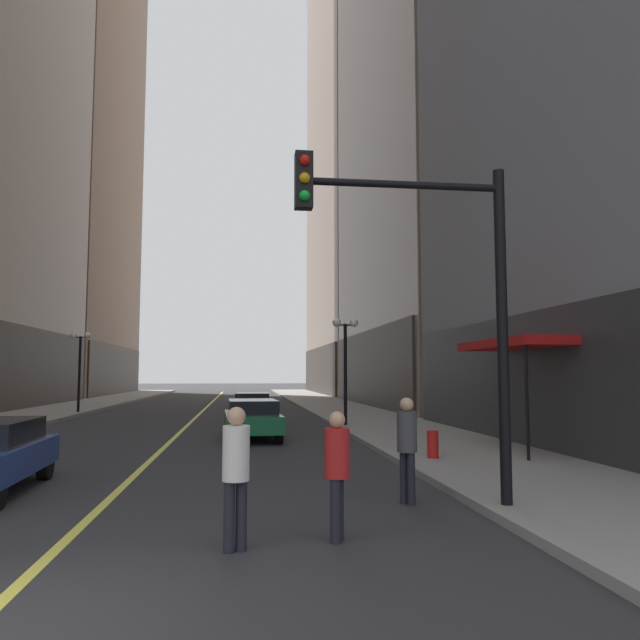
{
  "coord_description": "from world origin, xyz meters",
  "views": [
    {
      "loc": [
        2.27,
        -5.38,
        2.19
      ],
      "look_at": [
        7.26,
        33.8,
        5.66
      ],
      "focal_mm": 34.37,
      "sensor_mm": 36.0,
      "label": 1
    }
  ],
  "objects_px": {
    "pedestrian_in_white_shirt": "(236,466)",
    "traffic_light_near_right": "(438,275)",
    "street_lamp_left_far": "(80,354)",
    "car_green": "(252,418)",
    "fire_hydrant_right": "(433,447)",
    "street_lamp_right_mid": "(345,347)",
    "car_yellow": "(253,406)",
    "pedestrian_with_orange_bag": "(407,441)",
    "pedestrian_in_red_jacket": "(337,465)"
  },
  "relations": [
    {
      "from": "car_green",
      "to": "street_lamp_left_far",
      "type": "xyz_separation_m",
      "value": [
        -9.03,
        13.58,
        2.54
      ]
    },
    {
      "from": "car_green",
      "to": "street_lamp_left_far",
      "type": "height_order",
      "value": "street_lamp_left_far"
    },
    {
      "from": "car_yellow",
      "to": "pedestrian_in_white_shirt",
      "type": "xyz_separation_m",
      "value": [
        -0.58,
        -20.71,
        0.32
      ]
    },
    {
      "from": "pedestrian_in_white_shirt",
      "to": "traffic_light_near_right",
      "type": "bearing_deg",
      "value": 25.21
    },
    {
      "from": "car_yellow",
      "to": "street_lamp_left_far",
      "type": "height_order",
      "value": "street_lamp_left_far"
    },
    {
      "from": "pedestrian_with_orange_bag",
      "to": "street_lamp_left_far",
      "type": "distance_m",
      "value": 26.79
    },
    {
      "from": "car_green",
      "to": "pedestrian_in_white_shirt",
      "type": "bearing_deg",
      "value": -91.86
    },
    {
      "from": "pedestrian_in_red_jacket",
      "to": "pedestrian_with_orange_bag",
      "type": "height_order",
      "value": "pedestrian_with_orange_bag"
    },
    {
      "from": "pedestrian_in_white_shirt",
      "to": "fire_hydrant_right",
      "type": "relative_size",
      "value": 2.21
    },
    {
      "from": "traffic_light_near_right",
      "to": "pedestrian_in_white_shirt",
      "type": "bearing_deg",
      "value": -154.79
    },
    {
      "from": "car_green",
      "to": "pedestrian_in_white_shirt",
      "type": "height_order",
      "value": "pedestrian_in_white_shirt"
    },
    {
      "from": "pedestrian_in_red_jacket",
      "to": "street_lamp_right_mid",
      "type": "height_order",
      "value": "street_lamp_right_mid"
    },
    {
      "from": "car_yellow",
      "to": "street_lamp_left_far",
      "type": "xyz_separation_m",
      "value": [
        -9.19,
        5.81,
        2.54
      ]
    },
    {
      "from": "fire_hydrant_right",
      "to": "pedestrian_in_white_shirt",
      "type": "bearing_deg",
      "value": -124.62
    },
    {
      "from": "pedestrian_in_white_shirt",
      "to": "fire_hydrant_right",
      "type": "height_order",
      "value": "pedestrian_in_white_shirt"
    },
    {
      "from": "pedestrian_in_red_jacket",
      "to": "pedestrian_in_white_shirt",
      "type": "distance_m",
      "value": 1.36
    },
    {
      "from": "car_yellow",
      "to": "car_green",
      "type": "bearing_deg",
      "value": -91.17
    },
    {
      "from": "pedestrian_with_orange_bag",
      "to": "pedestrian_in_white_shirt",
      "type": "bearing_deg",
      "value": -139.77
    },
    {
      "from": "traffic_light_near_right",
      "to": "car_green",
      "type": "bearing_deg",
      "value": 103.35
    },
    {
      "from": "traffic_light_near_right",
      "to": "street_lamp_right_mid",
      "type": "xyz_separation_m",
      "value": [
        1.05,
        15.05,
        -0.49
      ]
    },
    {
      "from": "pedestrian_in_red_jacket",
      "to": "car_yellow",
      "type": "bearing_deg",
      "value": 92.09
    },
    {
      "from": "car_green",
      "to": "street_lamp_left_far",
      "type": "relative_size",
      "value": 0.97
    },
    {
      "from": "pedestrian_in_red_jacket",
      "to": "street_lamp_right_mid",
      "type": "xyz_separation_m",
      "value": [
        2.87,
        16.23,
        2.28
      ]
    },
    {
      "from": "pedestrian_in_red_jacket",
      "to": "traffic_light_near_right",
      "type": "bearing_deg",
      "value": 33.02
    },
    {
      "from": "street_lamp_left_far",
      "to": "pedestrian_with_orange_bag",
      "type": "bearing_deg",
      "value": -64.56
    },
    {
      "from": "car_yellow",
      "to": "traffic_light_near_right",
      "type": "xyz_separation_m",
      "value": [
        2.56,
        -19.23,
        3.02
      ]
    },
    {
      "from": "car_yellow",
      "to": "street_lamp_right_mid",
      "type": "xyz_separation_m",
      "value": [
        3.61,
        -4.18,
        2.54
      ]
    },
    {
      "from": "pedestrian_with_orange_bag",
      "to": "street_lamp_right_mid",
      "type": "distance_m",
      "value": 14.34
    },
    {
      "from": "street_lamp_right_mid",
      "to": "pedestrian_with_orange_bag",
      "type": "bearing_deg",
      "value": -95.4
    },
    {
      "from": "street_lamp_left_far",
      "to": "street_lamp_right_mid",
      "type": "relative_size",
      "value": 1.0
    },
    {
      "from": "pedestrian_in_white_shirt",
      "to": "street_lamp_left_far",
      "type": "height_order",
      "value": "street_lamp_left_far"
    },
    {
      "from": "pedestrian_in_red_jacket",
      "to": "pedestrian_in_white_shirt",
      "type": "xyz_separation_m",
      "value": [
        -1.32,
        -0.3,
        0.05
      ]
    },
    {
      "from": "traffic_light_near_right",
      "to": "fire_hydrant_right",
      "type": "bearing_deg",
      "value": 73.74
    },
    {
      "from": "street_lamp_left_far",
      "to": "street_lamp_right_mid",
      "type": "bearing_deg",
      "value": -38.0
    },
    {
      "from": "car_green",
      "to": "fire_hydrant_right",
      "type": "distance_m",
      "value": 7.5
    },
    {
      "from": "traffic_light_near_right",
      "to": "car_yellow",
      "type": "bearing_deg",
      "value": 97.59
    },
    {
      "from": "pedestrian_with_orange_bag",
      "to": "traffic_light_near_right",
      "type": "relative_size",
      "value": 0.32
    },
    {
      "from": "car_green",
      "to": "pedestrian_with_orange_bag",
      "type": "bearing_deg",
      "value": -76.97
    },
    {
      "from": "car_yellow",
      "to": "traffic_light_near_right",
      "type": "relative_size",
      "value": 0.82
    },
    {
      "from": "car_yellow",
      "to": "traffic_light_near_right",
      "type": "distance_m",
      "value": 19.64
    },
    {
      "from": "fire_hydrant_right",
      "to": "car_yellow",
      "type": "bearing_deg",
      "value": 106.46
    },
    {
      "from": "pedestrian_with_orange_bag",
      "to": "fire_hydrant_right",
      "type": "relative_size",
      "value": 2.23
    },
    {
      "from": "car_yellow",
      "to": "street_lamp_right_mid",
      "type": "bearing_deg",
      "value": -49.21
    },
    {
      "from": "car_green",
      "to": "fire_hydrant_right",
      "type": "bearing_deg",
      "value": -55.24
    },
    {
      "from": "car_green",
      "to": "street_lamp_right_mid",
      "type": "relative_size",
      "value": 0.97
    },
    {
      "from": "pedestrian_in_red_jacket",
      "to": "street_lamp_left_far",
      "type": "height_order",
      "value": "street_lamp_left_far"
    },
    {
      "from": "car_yellow",
      "to": "pedestrian_in_white_shirt",
      "type": "height_order",
      "value": "pedestrian_in_white_shirt"
    },
    {
      "from": "pedestrian_in_white_shirt",
      "to": "car_green",
      "type": "bearing_deg",
      "value": 88.14
    },
    {
      "from": "pedestrian_in_red_jacket",
      "to": "traffic_light_near_right",
      "type": "distance_m",
      "value": 3.51
    },
    {
      "from": "car_green",
      "to": "pedestrian_with_orange_bag",
      "type": "distance_m",
      "value": 10.81
    }
  ]
}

